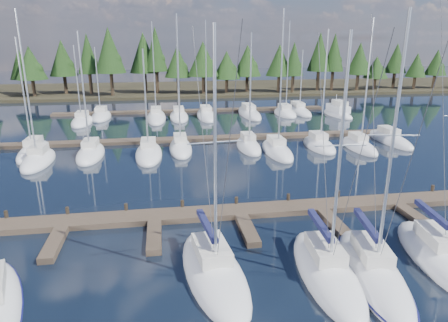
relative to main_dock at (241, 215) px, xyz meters
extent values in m
plane|color=black|center=(0.00, 12.64, -0.20)|extent=(260.00, 260.00, 0.00)
cube|color=#2C2718|center=(0.00, 72.64, 0.10)|extent=(220.00, 30.00, 0.60)
cube|color=#4A3C2E|center=(0.00, 0.64, 0.00)|extent=(44.00, 2.00, 0.40)
cube|color=#4A3C2E|center=(-12.00, -2.36, 0.00)|extent=(0.90, 4.00, 0.40)
cube|color=#4A3C2E|center=(-6.00, -2.36, 0.00)|extent=(0.90, 4.00, 0.40)
cube|color=#4A3C2E|center=(0.00, -2.36, 0.00)|extent=(0.90, 4.00, 0.40)
cube|color=#4A3C2E|center=(6.00, -2.36, 0.00)|extent=(0.90, 4.00, 0.40)
cube|color=#4A3C2E|center=(12.00, -2.36, 0.00)|extent=(0.90, 4.00, 0.40)
cylinder|color=black|center=(-16.00, 1.64, 0.25)|extent=(0.26, 0.26, 0.90)
cylinder|color=black|center=(-12.00, 1.64, 0.25)|extent=(0.26, 0.26, 0.90)
cylinder|color=black|center=(-8.00, 1.64, 0.25)|extent=(0.26, 0.26, 0.90)
cylinder|color=black|center=(-4.00, 1.64, 0.25)|extent=(0.26, 0.26, 0.90)
cylinder|color=black|center=(0.00, 1.64, 0.25)|extent=(0.26, 0.26, 0.90)
cylinder|color=black|center=(4.00, 1.64, 0.25)|extent=(0.26, 0.26, 0.90)
cylinder|color=black|center=(8.00, 1.64, 0.25)|extent=(0.26, 0.26, 0.90)
cylinder|color=black|center=(12.00, 1.64, 0.25)|extent=(0.26, 0.26, 0.90)
cylinder|color=black|center=(16.00, 1.64, 0.25)|extent=(0.26, 0.26, 0.90)
cube|color=#4A3C2E|center=(0.00, 22.64, 0.00)|extent=(50.00, 1.80, 0.40)
cube|color=#4A3C2E|center=(0.00, 42.64, 0.00)|extent=(46.00, 1.80, 0.40)
ellipsoid|color=silver|center=(-2.81, -6.88, -0.05)|extent=(4.01, 9.38, 1.90)
cube|color=beige|center=(-2.86, -6.43, 1.15)|extent=(1.96, 3.08, 0.70)
cylinder|color=silver|center=(-2.76, -7.33, 6.69)|extent=(0.18, 0.18, 11.80)
cylinder|color=silver|center=(-2.99, -5.35, 1.90)|extent=(0.59, 3.99, 0.12)
cube|color=#16183E|center=(-2.99, -5.35, 2.05)|extent=(0.79, 3.83, 0.30)
cylinder|color=silver|center=(-2.76, -7.33, 7.28)|extent=(2.67, 0.38, 0.07)
cylinder|color=#3F3F44|center=(-2.53, -9.28, 6.54)|extent=(0.49, 3.92, 12.11)
cylinder|color=#3F3F44|center=(-3.04, -4.94, 6.54)|extent=(0.60, 4.82, 12.11)
ellipsoid|color=silver|center=(3.12, -7.79, -0.05)|extent=(3.42, 9.08, 1.90)
cube|color=beige|center=(3.15, -7.35, 1.15)|extent=(1.73, 2.95, 0.70)
cylinder|color=silver|center=(3.09, -8.24, 6.55)|extent=(0.17, 0.17, 11.51)
cylinder|color=silver|center=(3.24, -6.28, 1.90)|extent=(0.41, 3.91, 0.12)
cube|color=#16183E|center=(3.24, -6.28, 2.05)|extent=(0.63, 3.75, 0.30)
cylinder|color=silver|center=(3.09, -8.24, 7.12)|extent=(2.48, 0.26, 0.07)
cylinder|color=#3F3F44|center=(2.94, -10.14, 6.40)|extent=(0.32, 3.85, 11.82)
cylinder|color=#3F3F44|center=(3.27, -5.88, 6.40)|extent=(0.39, 4.73, 11.82)
ellipsoid|color=silver|center=(5.55, -8.18, -0.05)|extent=(4.24, 9.55, 1.90)
cube|color=beige|center=(5.63, -7.73, 1.15)|extent=(1.96, 3.16, 0.70)
cylinder|color=silver|center=(5.46, -8.63, 7.00)|extent=(0.19, 0.19, 12.42)
cylinder|color=silver|center=(5.82, -6.64, 1.90)|extent=(0.83, 4.02, 0.12)
cube|color=#16183E|center=(5.82, -6.64, 2.05)|extent=(1.02, 3.88, 0.30)
cylinder|color=silver|center=(5.46, -8.63, 7.63)|extent=(2.38, 0.49, 0.07)
cylinder|color=#3F3F44|center=(5.12, -10.59, 6.85)|extent=(0.73, 3.94, 12.73)
cylinder|color=#3F3F44|center=(5.89, -6.23, 6.85)|extent=(0.89, 4.85, 12.73)
ellipsoid|color=#0E0F49|center=(5.55, -8.18, 0.02)|extent=(4.41, 9.93, 0.18)
ellipsoid|color=silver|center=(10.11, -7.41, -0.05)|extent=(4.31, 9.30, 1.90)
cube|color=beige|center=(10.17, -6.97, 1.15)|extent=(2.07, 3.08, 0.70)
cylinder|color=silver|center=(10.33, -5.91, 1.90)|extent=(0.68, 3.91, 0.12)
cube|color=#16183E|center=(10.33, -5.91, 2.05)|extent=(0.89, 3.77, 0.30)
cylinder|color=#3F3F44|center=(10.38, -5.51, 7.43)|extent=(0.72, 4.73, 13.88)
ellipsoid|color=silver|center=(-19.27, 19.43, -0.05)|extent=(2.60, 8.51, 1.90)
cube|color=beige|center=(-19.27, 19.85, 1.15)|extent=(1.43, 2.72, 0.70)
cylinder|color=silver|center=(-19.27, 19.00, 6.43)|extent=(0.16, 0.16, 11.28)
ellipsoid|color=silver|center=(-17.82, 15.93, -0.05)|extent=(2.77, 7.86, 1.90)
cube|color=beige|center=(-17.82, 16.32, 1.15)|extent=(1.52, 2.52, 0.70)
cylinder|color=silver|center=(-17.82, 15.53, 7.65)|extent=(0.16, 0.16, 13.71)
ellipsoid|color=silver|center=(-12.96, 17.64, -0.05)|extent=(2.76, 8.02, 1.90)
cube|color=beige|center=(-12.96, 18.05, 1.15)|extent=(1.52, 2.57, 0.70)
cylinder|color=silver|center=(-12.96, 17.24, 6.71)|extent=(0.16, 0.16, 11.83)
ellipsoid|color=silver|center=(-6.78, 16.76, -0.05)|extent=(2.82, 8.71, 1.90)
cube|color=beige|center=(-6.78, 17.20, 1.15)|extent=(1.55, 2.79, 0.70)
cylinder|color=silver|center=(-6.78, 16.33, 5.88)|extent=(0.16, 0.16, 10.16)
ellipsoid|color=silver|center=(-3.27, 18.50, -0.05)|extent=(2.52, 8.08, 1.90)
cube|color=beige|center=(-3.27, 18.91, 1.15)|extent=(1.38, 2.58, 0.70)
cylinder|color=silver|center=(-3.27, 18.10, 7.57)|extent=(0.16, 0.16, 13.56)
ellipsoid|color=silver|center=(4.49, 18.03, -0.05)|extent=(2.46, 7.30, 1.90)
cube|color=beige|center=(4.49, 18.40, 1.15)|extent=(1.35, 2.34, 0.70)
cylinder|color=silver|center=(4.49, 17.67, 6.66)|extent=(0.16, 0.16, 11.73)
ellipsoid|color=silver|center=(7.20, 15.70, -0.05)|extent=(2.69, 8.44, 1.90)
cube|color=beige|center=(7.20, 16.12, 1.15)|extent=(1.48, 2.70, 0.70)
cylinder|color=silver|center=(7.20, 15.28, 7.78)|extent=(0.16, 0.16, 13.97)
ellipsoid|color=silver|center=(12.66, 17.21, -0.05)|extent=(2.81, 7.17, 1.90)
cube|color=beige|center=(12.66, 17.56, 1.15)|extent=(1.55, 2.29, 0.70)
cylinder|color=silver|center=(12.66, 16.85, 6.83)|extent=(0.16, 0.16, 12.07)
ellipsoid|color=silver|center=(16.99, 15.97, -0.05)|extent=(2.43, 7.52, 1.90)
cube|color=beige|center=(16.99, 16.35, 1.15)|extent=(1.34, 2.41, 0.70)
cylinder|color=silver|center=(16.99, 15.59, 7.41)|extent=(0.16, 0.16, 13.23)
ellipsoid|color=silver|center=(22.23, 18.34, -0.05)|extent=(2.60, 9.14, 1.90)
cube|color=beige|center=(22.23, 18.80, 1.15)|extent=(1.43, 2.93, 0.70)
cylinder|color=silver|center=(22.23, 17.88, 5.51)|extent=(0.16, 0.16, 9.42)
ellipsoid|color=silver|center=(-16.99, 35.67, -0.05)|extent=(2.89, 7.92, 1.90)
cube|color=beige|center=(-16.99, 36.07, 1.15)|extent=(1.59, 2.54, 0.70)
cylinder|color=silver|center=(-16.99, 35.27, 5.91)|extent=(0.16, 0.16, 10.23)
ellipsoid|color=silver|center=(-14.75, 39.50, -0.05)|extent=(2.92, 8.44, 1.90)
cube|color=beige|center=(-14.75, 39.92, 1.15)|extent=(1.61, 2.70, 0.70)
cylinder|color=silver|center=(-14.75, 39.08, 5.72)|extent=(0.16, 0.16, 9.84)
ellipsoid|color=silver|center=(-6.08, 37.49, -0.05)|extent=(2.89, 11.45, 1.90)
cube|color=beige|center=(-6.08, 38.06, 1.15)|extent=(1.59, 3.66, 0.70)
cylinder|color=silver|center=(-6.08, 36.92, 7.52)|extent=(0.16, 0.16, 13.44)
ellipsoid|color=silver|center=(-2.55, 37.57, -0.05)|extent=(2.88, 9.11, 1.90)
cube|color=beige|center=(-2.55, 38.02, 1.15)|extent=(1.58, 2.92, 0.70)
cylinder|color=silver|center=(-2.55, 37.11, 7.76)|extent=(0.16, 0.16, 13.93)
ellipsoid|color=silver|center=(1.83, 37.78, -0.05)|extent=(2.90, 10.50, 1.90)
cube|color=beige|center=(1.83, 38.30, 1.15)|extent=(1.59, 3.36, 0.70)
cylinder|color=silver|center=(1.83, 37.25, 7.66)|extent=(0.16, 0.16, 13.74)
ellipsoid|color=silver|center=(9.07, 38.53, -0.05)|extent=(2.99, 11.72, 1.90)
cube|color=beige|center=(9.07, 39.11, 1.15)|extent=(1.64, 3.75, 0.70)
cylinder|color=silver|center=(9.07, 37.94, 6.12)|extent=(0.16, 0.16, 10.65)
ellipsoid|color=silver|center=(14.93, 37.71, -0.05)|extent=(2.99, 7.72, 1.90)
cube|color=beige|center=(14.93, 38.10, 1.15)|extent=(1.64, 2.47, 0.70)
cylinder|color=silver|center=(14.93, 37.32, 7.64)|extent=(0.16, 0.16, 13.69)
ellipsoid|color=silver|center=(17.88, 39.48, -0.05)|extent=(2.75, 10.34, 1.90)
cube|color=beige|center=(17.88, 40.00, 1.15)|extent=(1.51, 3.31, 0.70)
cylinder|color=silver|center=(17.88, 38.97, 5.48)|extent=(0.16, 0.16, 9.36)
ellipsoid|color=silver|center=(23.25, 35.72, -0.10)|extent=(3.38, 8.35, 1.63)
cube|color=silver|center=(23.25, 35.72, 0.97)|extent=(2.40, 4.64, 1.09)
cube|color=beige|center=(23.29, 35.32, 1.88)|extent=(1.72, 2.97, 0.82)
cylinder|color=silver|center=(23.19, 36.54, 2.42)|extent=(0.09, 0.09, 1.45)
cylinder|color=black|center=(-34.15, 66.04, 2.01)|extent=(0.70, 0.70, 3.23)
cone|color=black|center=(-34.15, 66.04, 6.76)|extent=(4.52, 4.52, 6.27)
ellipsoid|color=black|center=(-33.65, 66.04, 5.33)|extent=(2.71, 2.71, 2.71)
cylinder|color=black|center=(-31.14, 62.85, 2.11)|extent=(0.70, 0.70, 3.42)
cone|color=black|center=(-31.14, 62.85, 7.15)|extent=(6.14, 6.14, 6.65)
ellipsoid|color=black|center=(-30.64, 62.85, 5.63)|extent=(3.68, 3.68, 3.68)
cylinder|color=black|center=(-25.51, 65.98, 2.30)|extent=(0.70, 0.70, 3.81)
cone|color=black|center=(-25.51, 65.98, 7.91)|extent=(5.80, 5.80, 7.41)
ellipsoid|color=black|center=(-25.01, 65.98, 6.22)|extent=(3.48, 3.48, 3.48)
cylinder|color=black|center=(-20.11, 65.15, 2.53)|extent=(0.70, 0.70, 4.27)
cone|color=black|center=(-20.11, 65.15, 8.83)|extent=(4.53, 4.53, 8.31)
ellipsoid|color=black|center=(-19.61, 65.15, 6.93)|extent=(2.72, 2.72, 2.72)
cylinder|color=black|center=(-15.24, 61.45, 2.73)|extent=(0.70, 0.70, 4.66)
cone|color=black|center=(-15.24, 61.45, 9.59)|extent=(6.24, 6.24, 9.06)
ellipsoid|color=black|center=(-14.74, 61.45, 7.52)|extent=(3.74, 3.74, 3.74)
cylinder|color=black|center=(-8.52, 65.04, 2.56)|extent=(0.70, 0.70, 4.33)
cone|color=black|center=(-8.52, 65.04, 8.94)|extent=(6.29, 6.29, 8.43)
ellipsoid|color=black|center=(-8.02, 65.04, 7.02)|extent=(3.77, 3.77, 3.77)
cylinder|color=black|center=(-5.91, 63.56, 2.76)|extent=(0.70, 0.70, 4.74)
cone|color=black|center=(-5.91, 63.56, 9.74)|extent=(4.75, 4.75, 9.21)
ellipsoid|color=black|center=(-5.41, 63.56, 7.63)|extent=(2.85, 2.85, 2.85)
cylinder|color=black|center=(-1.42, 63.50, 2.09)|extent=(0.70, 0.70, 3.40)
cone|color=black|center=(-1.42, 63.50, 7.10)|extent=(5.68, 5.68, 6.60)
ellipsoid|color=black|center=(-0.92, 63.50, 5.59)|extent=(3.41, 3.41, 3.41)
cylinder|color=black|center=(4.00, 62.12, 2.25)|extent=(0.70, 0.70, 3.71)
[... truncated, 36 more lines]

